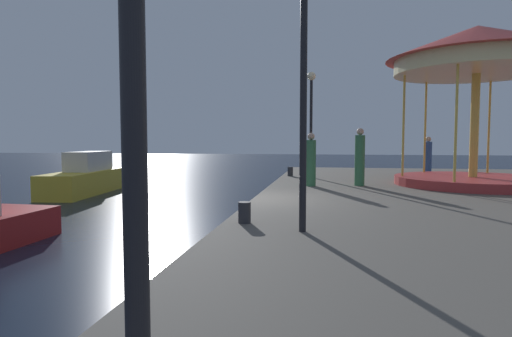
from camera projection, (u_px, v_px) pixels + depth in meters
name	position (u px, v px, depth m)	size (l,w,h in m)	color
ground_plane	(253.00, 227.00, 11.55)	(120.00, 120.00, 0.00)	black
quay_dock	(510.00, 220.00, 10.47)	(12.90, 26.83, 0.80)	#5B564F
motorboat_yellow	(87.00, 177.00, 19.00)	(2.22, 6.02, 1.86)	gold
carousel	(477.00, 66.00, 14.43)	(5.99, 5.99, 5.45)	#B23333
lamp_post_mid_promenade	(304.00, 59.00, 7.09)	(0.36, 0.36, 4.27)	black
lamp_post_far_end	(311.00, 106.00, 17.69)	(0.36, 0.36, 4.41)	black
bollard_south	(290.00, 171.00, 18.55)	(0.24, 0.24, 0.40)	#2D2D33
bollard_north	(244.00, 212.00, 8.04)	(0.24, 0.24, 0.40)	#2D2D33
person_by_the_water	(360.00, 159.00, 14.59)	(0.34, 0.34, 1.98)	#387247
person_near_carousel	(428.00, 157.00, 19.54)	(0.34, 0.34, 1.74)	#2D4C8C
person_mid_promenade	(311.00, 161.00, 14.47)	(0.34, 0.34, 1.82)	#387247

